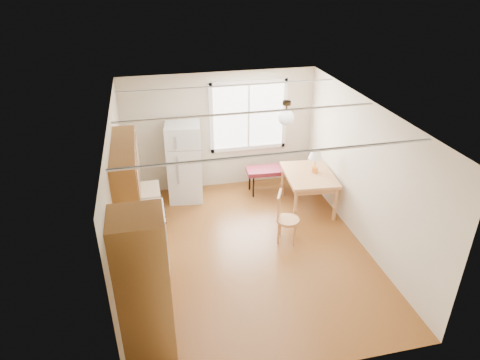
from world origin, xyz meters
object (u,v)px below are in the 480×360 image
object	(u,v)px
refrigerator	(184,162)
bench	(274,171)
dining_table	(309,178)
chair	(283,214)

from	to	relation	value
refrigerator	bench	xyz separation A→B (m)	(1.87, -0.13, -0.34)
refrigerator	dining_table	distance (m)	2.51
refrigerator	dining_table	bearing A→B (deg)	-14.51
bench	chair	xyz separation A→B (m)	(-0.37, -1.76, 0.05)
bench	chair	bearing A→B (deg)	-98.07
dining_table	chair	size ratio (longest dim) A/B	1.40
chair	bench	bearing A→B (deg)	102.26
bench	dining_table	distance (m)	0.94
bench	chair	world-z (taller)	chair
dining_table	refrigerator	bearing A→B (deg)	163.16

